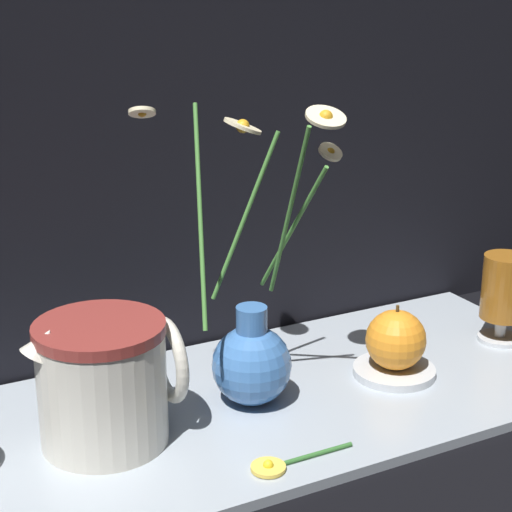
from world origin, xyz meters
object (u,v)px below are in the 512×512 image
(ceramic_pitcher, at_px, (104,377))
(orange_fruit, at_px, (396,340))
(vase_with_flowers, at_px, (254,352))
(tea_glass, at_px, (505,291))

(ceramic_pitcher, height_order, orange_fruit, ceramic_pitcher)
(vase_with_flowers, xyz_separation_m, tea_glass, (0.38, 0.00, 0.01))
(vase_with_flowers, relative_size, orange_fruit, 4.21)
(vase_with_flowers, distance_m, orange_fruit, 0.19)
(vase_with_flowers, xyz_separation_m, ceramic_pitcher, (-0.18, -0.00, 0.01))
(tea_glass, bearing_deg, vase_with_flowers, -179.89)
(orange_fruit, bearing_deg, ceramic_pitcher, 177.88)
(vase_with_flowers, distance_m, tea_glass, 0.38)
(ceramic_pitcher, bearing_deg, tea_glass, 0.47)
(ceramic_pitcher, height_order, tea_glass, ceramic_pitcher)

